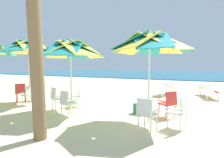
% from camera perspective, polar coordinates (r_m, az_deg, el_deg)
% --- Properties ---
extents(ground_plane, '(80.00, 80.00, 0.00)m').
position_cam_1_polar(ground_plane, '(8.63, 13.96, -7.14)').
color(ground_plane, beige).
extents(sea, '(80.00, 36.00, 0.10)m').
position_cam_1_polar(sea, '(39.26, 23.96, 1.50)').
color(sea, '#19607F').
rests_on(sea, ground).
extents(surf_foam, '(80.00, 0.70, 0.01)m').
position_cam_1_polar(surf_foam, '(21.03, 21.56, -0.62)').
color(surf_foam, white).
rests_on(surf_foam, ground).
extents(beach_umbrella_0, '(2.41, 2.41, 2.70)m').
position_cam_1_polar(beach_umbrella_0, '(5.54, 11.58, 10.68)').
color(beach_umbrella_0, silver).
rests_on(beach_umbrella_0, ground).
extents(plastic_chair_0, '(0.63, 0.63, 0.87)m').
position_cam_1_polar(plastic_chair_0, '(6.20, 17.13, -6.99)').
color(plastic_chair_0, red).
rests_on(plastic_chair_0, ground).
extents(plastic_chair_1, '(0.58, 0.56, 0.87)m').
position_cam_1_polar(plastic_chair_1, '(5.22, 20.28, -9.20)').
color(plastic_chair_1, white).
rests_on(plastic_chair_1, ground).
extents(plastic_chair_2, '(0.52, 0.54, 0.87)m').
position_cam_1_polar(plastic_chair_2, '(4.80, 10.70, -10.18)').
color(plastic_chair_2, white).
rests_on(plastic_chair_2, ground).
extents(beach_umbrella_1, '(2.56, 2.56, 2.62)m').
position_cam_1_polar(beach_umbrella_1, '(6.66, -12.76, 8.82)').
color(beach_umbrella_1, silver).
rests_on(beach_umbrella_1, ground).
extents(plastic_chair_3, '(0.54, 0.56, 0.87)m').
position_cam_1_polar(plastic_chair_3, '(6.21, -13.62, -6.91)').
color(plastic_chair_3, white).
rests_on(plastic_chair_3, ground).
extents(plastic_chair_4, '(0.59, 0.61, 0.87)m').
position_cam_1_polar(plastic_chair_4, '(7.22, -16.81, -5.41)').
color(plastic_chair_4, white).
rests_on(plastic_chair_4, ground).
extents(plastic_chair_5, '(0.50, 0.47, 0.87)m').
position_cam_1_polar(plastic_chair_5, '(7.63, -10.16, -4.78)').
color(plastic_chair_5, white).
rests_on(plastic_chair_5, ground).
extents(beach_umbrella_2, '(2.59, 2.59, 2.86)m').
position_cam_1_polar(beach_umbrella_2, '(9.00, -24.59, 8.89)').
color(beach_umbrella_2, silver).
rests_on(beach_umbrella_2, ground).
extents(plastic_chair_6, '(0.55, 0.52, 0.87)m').
position_cam_1_polar(plastic_chair_6, '(8.44, -24.38, -4.23)').
color(plastic_chair_6, white).
rests_on(plastic_chair_6, ground).
extents(plastic_chair_7, '(0.63, 0.63, 0.87)m').
position_cam_1_polar(plastic_chair_7, '(9.41, -26.50, -3.45)').
color(plastic_chair_7, red).
rests_on(plastic_chair_7, ground).
extents(plastic_chair_8, '(0.63, 0.63, 0.87)m').
position_cam_1_polar(plastic_chair_8, '(9.54, -22.91, -3.25)').
color(plastic_chair_8, white).
rests_on(plastic_chair_8, ground).
extents(sun_lounger_0, '(1.13, 2.23, 0.62)m').
position_cam_1_polar(sun_lounger_0, '(10.92, 27.62, -3.62)').
color(sun_lounger_0, white).
rests_on(sun_lounger_0, ground).
extents(sun_lounger_1, '(1.04, 2.23, 0.62)m').
position_cam_1_polar(sun_lounger_1, '(10.79, 15.90, -3.39)').
color(sun_lounger_1, white).
rests_on(sun_lounger_1, ground).
extents(cooler_box, '(0.50, 0.34, 0.40)m').
position_cam_1_polar(cooler_box, '(6.59, 9.03, -8.82)').
color(cooler_box, '#238C4C').
rests_on(cooler_box, ground).
extents(beach_ball, '(0.30, 0.30, 0.30)m').
position_cam_1_polar(beach_ball, '(11.64, 29.53, -3.89)').
color(beach_ball, red).
rests_on(beach_ball, ground).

